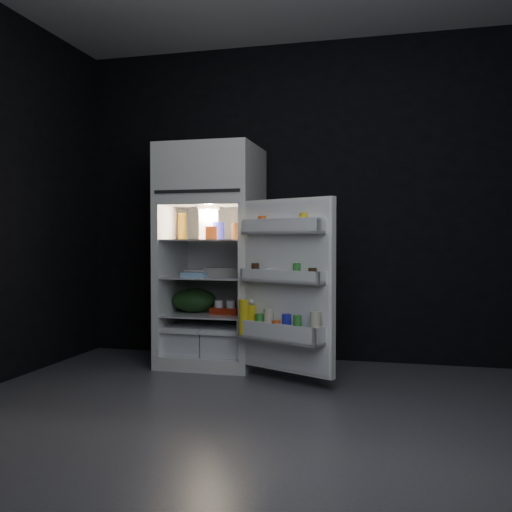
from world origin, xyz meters
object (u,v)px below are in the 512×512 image
(refrigerator, at_px, (212,248))
(milk_jug, at_px, (209,225))
(fridge_door, at_px, (285,288))
(egg_carton, at_px, (225,272))
(yogurt_tray, at_px, (226,311))

(refrigerator, distance_m, milk_jug, 0.19)
(fridge_door, relative_size, egg_carton, 3.76)
(fridge_door, height_order, milk_jug, fridge_door)
(yogurt_tray, bearing_deg, fridge_door, -28.34)
(milk_jug, bearing_deg, yogurt_tray, -45.63)
(egg_carton, bearing_deg, milk_jug, 158.16)
(milk_jug, relative_size, yogurt_tray, 1.02)
(fridge_door, xyz_separation_m, milk_jug, (-0.74, 0.54, 0.46))
(refrigerator, xyz_separation_m, egg_carton, (0.12, -0.05, -0.19))
(yogurt_tray, bearing_deg, egg_carton, 127.45)
(milk_jug, height_order, egg_carton, milk_jug)
(refrigerator, bearing_deg, fridge_door, -37.20)
(milk_jug, bearing_deg, refrigerator, -17.52)
(fridge_door, distance_m, yogurt_tray, 0.76)
(fridge_door, relative_size, yogurt_tray, 5.20)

